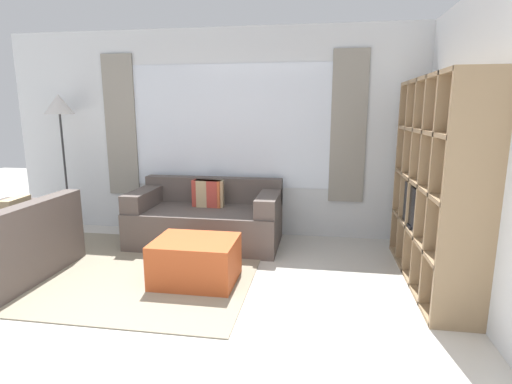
% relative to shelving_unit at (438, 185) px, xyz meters
% --- Properties ---
extents(ground_plane, '(16.00, 16.00, 0.00)m').
position_rel_shelving_unit_xyz_m(ground_plane, '(-2.30, -1.60, -0.97)').
color(ground_plane, beige).
extents(wall_back, '(6.15, 0.11, 2.70)m').
position_rel_shelving_unit_xyz_m(wall_back, '(-2.30, 1.32, 0.38)').
color(wall_back, silver).
rests_on(wall_back, ground_plane).
extents(wall_right, '(0.07, 4.09, 2.70)m').
position_rel_shelving_unit_xyz_m(wall_right, '(0.21, -0.16, 0.38)').
color(wall_right, silver).
rests_on(wall_right, ground_plane).
extents(area_rug, '(2.87, 2.23, 0.01)m').
position_rel_shelving_unit_xyz_m(area_rug, '(-3.17, -0.22, -0.97)').
color(area_rug, gray).
rests_on(area_rug, ground_plane).
extents(shelving_unit, '(0.41, 1.88, 1.97)m').
position_rel_shelving_unit_xyz_m(shelving_unit, '(0.00, 0.00, 0.00)').
color(shelving_unit, silver).
rests_on(shelving_unit, ground_plane).
extents(couch_main, '(1.84, 0.96, 0.80)m').
position_rel_shelving_unit_xyz_m(couch_main, '(-2.50, 0.79, -0.66)').
color(couch_main, '#564C47').
rests_on(couch_main, ground_plane).
extents(ottoman, '(0.79, 0.63, 0.44)m').
position_rel_shelving_unit_xyz_m(ottoman, '(-2.28, -0.38, -0.76)').
color(ottoman, '#B74C23').
rests_on(ottoman, ground_plane).
extents(floor_lamp, '(0.38, 0.38, 1.87)m').
position_rel_shelving_unit_xyz_m(floor_lamp, '(-4.56, 1.01, 0.67)').
color(floor_lamp, black).
rests_on(floor_lamp, ground_plane).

